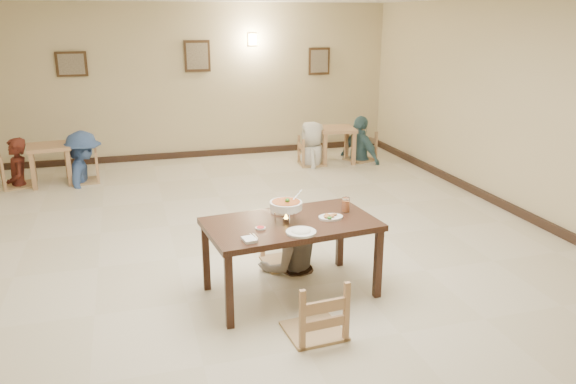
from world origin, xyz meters
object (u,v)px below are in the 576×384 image
object	(u,v)px
bg_chair_rr	(361,134)
bg_diner_c	(313,122)
bg_chair_lr	(82,153)
bg_diner_b	(80,131)
chair_near	(315,279)
bg_table_left	(49,153)
chair_far	(285,221)
main_diner	(290,203)
bg_table_right	(336,134)
bg_diner_a	(13,138)
drink_glass	(346,205)
main_table	(291,229)
curry_warmer	(286,205)
bg_diner_d	(361,116)
bg_chair_ll	(15,155)
bg_chair_rl	(312,139)

from	to	relation	value
bg_chair_rr	bg_diner_c	bearing A→B (deg)	-107.43
bg_chair_lr	bg_diner_b	xyz separation A→B (m)	(0.00, -0.00, 0.38)
chair_near	bg_table_left	size ratio (longest dim) A/B	1.40
chair_far	main_diner	xyz separation A→B (m)	(0.03, -0.13, 0.25)
chair_near	bg_table_right	size ratio (longest dim) A/B	1.38
bg_diner_a	chair_near	bearing A→B (deg)	15.64
drink_glass	bg_diner_c	bearing A→B (deg)	75.32
bg_diner_a	main_diner	bearing A→B (deg)	24.42
chair_far	bg_diner_a	xyz separation A→B (m)	(-3.45, 4.23, 0.30)
chair_near	bg_table_right	bearing A→B (deg)	-116.97
bg_diner_c	chair_far	bearing A→B (deg)	-8.89
bg_diner_c	main_table	bearing A→B (deg)	-7.32
drink_glass	bg_table_left	distance (m)	5.92
bg_chair_lr	chair_far	bearing A→B (deg)	26.31
chair_far	bg_diner_a	distance (m)	5.46
bg_chair_rr	bg_diner_a	distance (m)	6.23
curry_warmer	bg_diner_d	distance (m)	5.80
main_table	bg_chair_ll	world-z (taller)	bg_chair_ll
bg_diner_a	curry_warmer	bearing A→B (deg)	19.25
bg_table_right	bg_chair_rl	distance (m)	0.52
bg_chair_rl	bg_chair_rr	size ratio (longest dim) A/B	0.96
bg_chair_rr	bg_diner_c	xyz separation A→B (m)	(-1.03, -0.07, 0.31)
main_table	bg_chair_lr	world-z (taller)	bg_chair_lr
main_diner	curry_warmer	distance (m)	0.65
bg_chair_ll	chair_far	bearing A→B (deg)	-154.88
chair_far	bg_table_right	world-z (taller)	chair_far
bg_diner_d	bg_table_right	bearing A→B (deg)	68.90
drink_glass	bg_diner_a	world-z (taller)	bg_diner_a
main_table	bg_chair_lr	bearing A→B (deg)	108.41
curry_warmer	drink_glass	xyz separation A→B (m)	(0.68, 0.10, -0.10)
chair_near	bg_chair_rl	world-z (taller)	chair_near
chair_far	bg_diner_d	world-z (taller)	bg_diner_d
bg_chair_rl	bg_chair_rr	distance (m)	1.03
bg_table_right	bg_chair_rl	xyz separation A→B (m)	(-0.51, -0.07, -0.04)
bg_table_left	bg_table_right	world-z (taller)	bg_table_right
drink_glass	bg_table_right	distance (m)	5.19
main_table	bg_chair_ll	size ratio (longest dim) A/B	1.65
bg_table_right	bg_chair_rl	world-z (taller)	bg_chair_rl
bg_chair_ll	bg_chair_rl	world-z (taller)	bg_chair_ll
chair_far	chair_near	bearing A→B (deg)	-99.58
main_diner	bg_table_right	xyz separation A→B (m)	(2.23, 4.39, -0.22)
bg_table_right	bg_chair_lr	bearing A→B (deg)	-179.06
bg_table_right	chair_near	bearing A→B (deg)	-112.72
curry_warmer	bg_diner_a	world-z (taller)	bg_diner_a
bg_diner_a	bg_diner_d	bearing A→B (deg)	76.23
bg_chair_rl	bg_diner_b	world-z (taller)	bg_diner_b
main_table	bg_diner_a	distance (m)	5.95
bg_table_right	bg_diner_c	bearing A→B (deg)	-172.37
main_diner	main_table	bearing A→B (deg)	71.05
bg_table_right	bg_chair_rr	distance (m)	0.51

